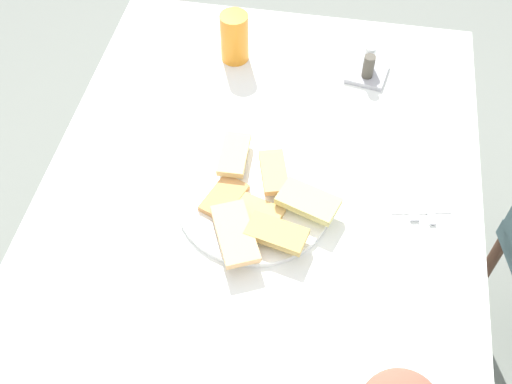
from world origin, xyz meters
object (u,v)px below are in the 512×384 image
at_px(spoon, 426,190).
at_px(condiment_caddy, 368,68).
at_px(paper_napkin, 416,190).
at_px(fork, 408,187).
at_px(pide_platter, 256,201).
at_px(dining_table, 257,223).
at_px(soda_can, 234,37).

bearing_deg(spoon, condiment_caddy, -167.11).
bearing_deg(paper_napkin, fork, -90.00).
relative_size(pide_platter, spoon, 1.98).
bearing_deg(condiment_caddy, spoon, 22.97).
relative_size(dining_table, soda_can, 10.03).
xyz_separation_m(pide_platter, fork, (-0.09, 0.29, -0.01)).
distance_m(fork, condiment_caddy, 0.34).
xyz_separation_m(paper_napkin, spoon, (0.00, 0.02, 0.00)).
distance_m(paper_napkin, fork, 0.02).
height_order(pide_platter, condiment_caddy, condiment_caddy).
height_order(paper_napkin, fork, fork).
height_order(paper_napkin, spoon, spoon).
bearing_deg(dining_table, spoon, 103.80).
xyz_separation_m(spoon, condiment_caddy, (-0.33, -0.14, 0.02)).
distance_m(soda_can, spoon, 0.57).
bearing_deg(paper_napkin, dining_table, -75.43).
distance_m(soda_can, condiment_caddy, 0.32).
relative_size(dining_table, pide_platter, 3.67).
xyz_separation_m(pide_platter, spoon, (-0.09, 0.33, -0.01)).
bearing_deg(condiment_caddy, paper_napkin, 20.24).
height_order(dining_table, fork, fork).
xyz_separation_m(soda_can, paper_napkin, (0.33, 0.44, -0.06)).
relative_size(pide_platter, soda_can, 2.74).
height_order(pide_platter, spoon, pide_platter).
bearing_deg(fork, soda_can, -139.67).
xyz_separation_m(dining_table, pide_platter, (0.01, -0.00, 0.09)).
bearing_deg(pide_platter, condiment_caddy, 155.33).
height_order(paper_napkin, condiment_caddy, condiment_caddy).
xyz_separation_m(pide_platter, paper_napkin, (-0.09, 0.31, -0.01)).
distance_m(soda_can, paper_napkin, 0.55).
height_order(soda_can, condiment_caddy, soda_can).
xyz_separation_m(dining_table, fork, (-0.08, 0.29, 0.08)).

